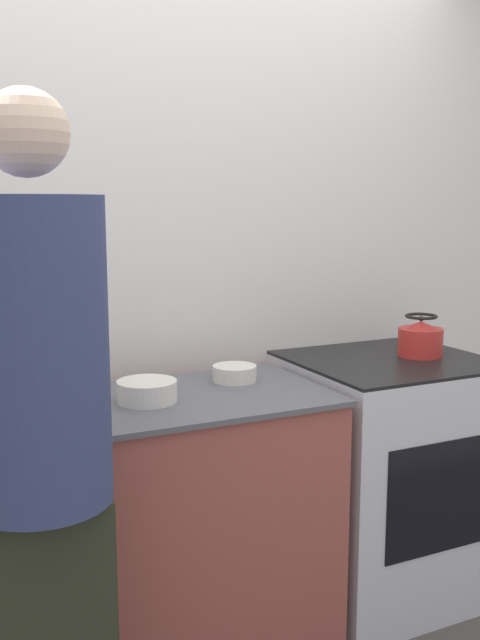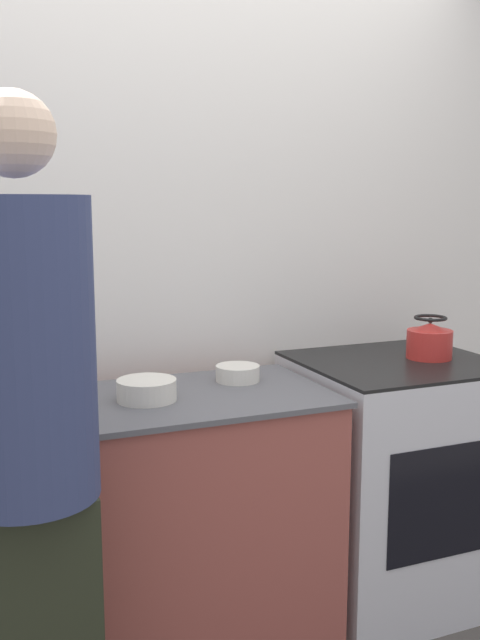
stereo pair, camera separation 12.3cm
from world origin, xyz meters
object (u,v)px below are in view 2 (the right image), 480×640
at_px(oven, 394,478).
at_px(cutting_board, 31,421).
at_px(kettle, 430,341).
at_px(bowl_prep, 238,373).
at_px(knife, 35,416).
at_px(person, 27,445).

height_order(oven, cutting_board, oven).
bearing_deg(oven, cutting_board, -172.48).
bearing_deg(kettle, oven, 176.02).
xyz_separation_m(kettle, bowl_prep, (-0.76, 0.07, -0.07)).
relative_size(knife, kettle, 1.18).
height_order(oven, bowl_prep, bowl_prep).
xyz_separation_m(person, knife, (0.06, 0.35, -0.04)).
bearing_deg(oven, knife, -172.79).
xyz_separation_m(cutting_board, knife, (0.01, 0.01, 0.01)).
height_order(person, cutting_board, person).
relative_size(person, kettle, 10.28).
bearing_deg(cutting_board, kettle, 6.52).
height_order(cutting_board, bowl_prep, bowl_prep).
relative_size(person, cutting_board, 5.91).
bearing_deg(kettle, knife, -173.78).
distance_m(cutting_board, bowl_prep, 0.76).
distance_m(knife, bowl_prep, 0.75).
xyz_separation_m(oven, bowl_prep, (-0.63, 0.06, 0.46)).
bearing_deg(knife, cutting_board, -111.80).
relative_size(cutting_board, bowl_prep, 1.94).
xyz_separation_m(oven, kettle, (0.13, -0.01, 0.54)).
bearing_deg(knife, person, -71.07).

